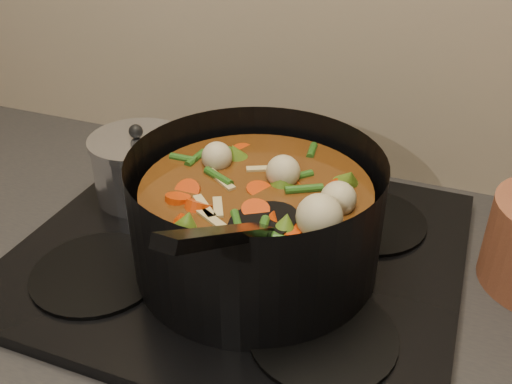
% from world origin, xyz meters
% --- Properties ---
extents(stovetop, '(0.62, 0.54, 0.03)m').
position_xyz_m(stovetop, '(0.00, 1.93, 0.92)').
color(stovetop, black).
rests_on(stovetop, counter).
extents(stockpot, '(0.41, 0.49, 0.25)m').
position_xyz_m(stockpot, '(0.03, 1.90, 1.01)').
color(stockpot, black).
rests_on(stockpot, stovetop).
extents(saucepan, '(0.16, 0.16, 0.13)m').
position_xyz_m(saucepan, '(-0.21, 2.00, 0.98)').
color(saucepan, silver).
rests_on(saucepan, stovetop).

